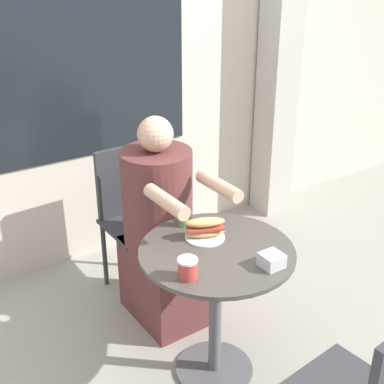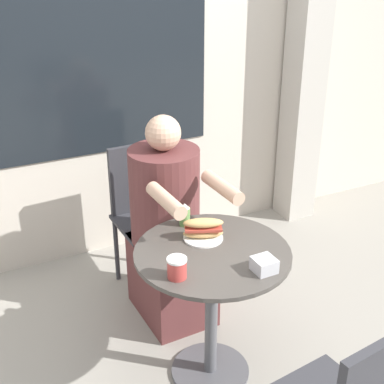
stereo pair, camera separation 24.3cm
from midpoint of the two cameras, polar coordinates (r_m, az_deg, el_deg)
The scene contains 10 objects.
ground_plane at distance 2.80m, azimuth -0.24°, elevation -18.53°, with size 8.00×8.00×0.00m, color gray.
storefront_wall at distance 3.33m, azimuth -13.76°, elevation 15.29°, with size 8.00×0.09×2.80m.
lattice_pillar at distance 3.90m, azimuth 7.55°, elevation 14.19°, with size 0.23×0.23×2.40m.
cafe_table at distance 2.48m, azimuth -0.26°, elevation -9.94°, with size 0.70×0.70×0.70m.
diner_chair at distance 3.17m, azimuth -8.62°, elevation -1.62°, with size 0.39×0.39×0.87m.
seated_diner at distance 2.90m, azimuth -5.61°, elevation -4.74°, with size 0.39×0.68×1.15m.
sandwich_on_plate at distance 2.44m, azimuth -1.46°, elevation -4.07°, with size 0.20×0.18×0.10m.
drink_cup at distance 2.17m, azimuth -3.71°, elevation -8.24°, with size 0.08×0.08×0.09m.
napkin_box at distance 2.25m, azimuth 5.44°, elevation -7.35°, with size 0.09×0.09×0.06m.
condiment_bottle at distance 2.54m, azimuth -3.66°, elevation -2.54°, with size 0.05×0.05×0.12m.
Camera 1 is at (-1.18, -1.65, 1.95)m, focal length 50.00 mm.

